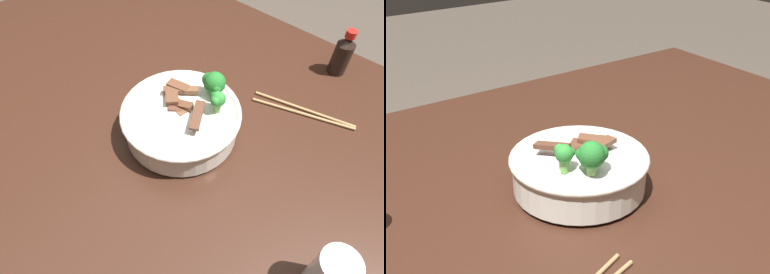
% 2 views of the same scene
% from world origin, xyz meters
% --- Properties ---
extents(ground, '(10.00, 10.00, 0.00)m').
position_xyz_m(ground, '(0.00, 0.00, 0.00)').
color(ground, '#4C4238').
extents(dining_table, '(1.59, 1.07, 0.78)m').
position_xyz_m(dining_table, '(0.00, 0.00, 0.71)').
color(dining_table, '#381E14').
rests_on(dining_table, ground).
extents(rice_bowl, '(0.25, 0.25, 0.14)m').
position_xyz_m(rice_bowl, '(-0.01, -0.02, 0.83)').
color(rice_bowl, silver).
rests_on(rice_bowl, dining_table).
extents(chopsticks_pair, '(0.23, 0.09, 0.01)m').
position_xyz_m(chopsticks_pair, '(-0.17, -0.25, 0.78)').
color(chopsticks_pair, '#9E7A4C').
rests_on(chopsticks_pair, dining_table).
extents(soy_sauce_bottle, '(0.04, 0.04, 0.12)m').
position_xyz_m(soy_sauce_bottle, '(-0.16, -0.44, 0.83)').
color(soy_sauce_bottle, black).
rests_on(soy_sauce_bottle, dining_table).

